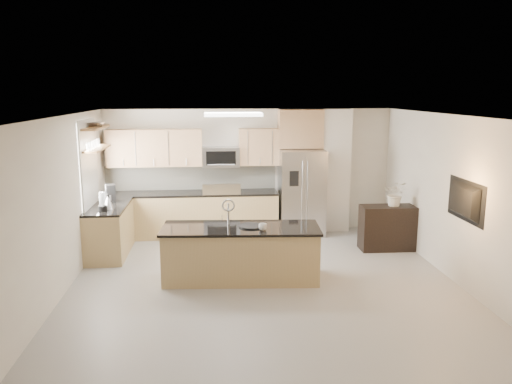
{
  "coord_description": "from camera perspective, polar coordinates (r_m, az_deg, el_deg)",
  "views": [
    {
      "loc": [
        -0.78,
        -7.17,
        2.95
      ],
      "look_at": [
        -0.03,
        1.3,
        1.23
      ],
      "focal_mm": 35.0,
      "sensor_mm": 36.0,
      "label": 1
    }
  ],
  "objects": [
    {
      "name": "wall_left",
      "position": [
        7.69,
        -21.74,
        -1.81
      ],
      "size": [
        0.02,
        6.5,
        2.6
      ],
      "primitive_type": "cube",
      "color": "beige",
      "rests_on": "floor"
    },
    {
      "name": "credenza",
      "position": [
        9.78,
        14.89,
        -3.97
      ],
      "size": [
        1.06,
        0.46,
        0.84
      ],
      "primitive_type": "cube",
      "rotation": [
        0.0,
        0.0,
        -0.01
      ],
      "color": "black",
      "rests_on": "floor"
    },
    {
      "name": "bowl",
      "position": [
        9.4,
        -17.94,
        7.44
      ],
      "size": [
        0.51,
        0.51,
        0.1
      ],
      "primitive_type": "imported",
      "rotation": [
        0.0,
        0.0,
        -0.27
      ],
      "color": "#A5A5A7",
      "rests_on": "shelf_upper"
    },
    {
      "name": "ceiling_fixture",
      "position": [
        8.79,
        -2.62,
        8.85
      ],
      "size": [
        1.0,
        0.5,
        0.06
      ],
      "primitive_type": "cube",
      "color": "white",
      "rests_on": "ceiling"
    },
    {
      "name": "shelf_lower",
      "position": [
        9.41,
        -17.82,
        4.76
      ],
      "size": [
        0.3,
        1.2,
        0.04
      ],
      "primitive_type": "cube",
      "color": "olive",
      "rests_on": "wall_left"
    },
    {
      "name": "wall_right",
      "position": [
        8.27,
        22.24,
        -0.96
      ],
      "size": [
        0.02,
        6.5,
        2.6
      ],
      "primitive_type": "cube",
      "color": "beige",
      "rests_on": "floor"
    },
    {
      "name": "kettle",
      "position": [
        9.17,
        -16.57,
        -1.12
      ],
      "size": [
        0.21,
        0.21,
        0.26
      ],
      "color": "#A5A5A7",
      "rests_on": "left_counter"
    },
    {
      "name": "coffee_maker",
      "position": [
        9.76,
        -16.29,
        -0.15
      ],
      "size": [
        0.22,
        0.25,
        0.32
      ],
      "color": "black",
      "rests_on": "left_counter"
    },
    {
      "name": "upper_cabinets",
      "position": [
        10.33,
        -7.98,
        5.05
      ],
      "size": [
        3.5,
        0.33,
        0.75
      ],
      "color": "tan",
      "rests_on": "wall_back"
    },
    {
      "name": "microwave",
      "position": [
        10.3,
        -4.04,
        4.02
      ],
      "size": [
        0.76,
        0.4,
        0.4
      ],
      "color": "#A5A5A7",
      "rests_on": "upper_cabinets"
    },
    {
      "name": "back_counter",
      "position": [
        10.41,
        -7.39,
        -2.45
      ],
      "size": [
        3.55,
        0.66,
        1.44
      ],
      "color": "tan",
      "rests_on": "floor"
    },
    {
      "name": "wall_back",
      "position": [
        10.58,
        -0.79,
        2.44
      ],
      "size": [
        6.0,
        0.02,
        2.6
      ],
      "primitive_type": "cube",
      "color": "beige",
      "rests_on": "floor"
    },
    {
      "name": "range",
      "position": [
        10.39,
        -3.94,
        -2.41
      ],
      "size": [
        0.76,
        0.64,
        1.14
      ],
      "color": "black",
      "rests_on": "floor"
    },
    {
      "name": "left_counter",
      "position": [
        9.55,
        -16.38,
        -4.18
      ],
      "size": [
        0.66,
        1.5,
        0.92
      ],
      "color": "tan",
      "rests_on": "floor"
    },
    {
      "name": "cup",
      "position": [
        7.67,
        0.78,
        -4.01
      ],
      "size": [
        0.17,
        0.17,
        0.1
      ],
      "primitive_type": "imported",
      "rotation": [
        0.0,
        0.0,
        0.37
      ],
      "color": "white",
      "rests_on": "island"
    },
    {
      "name": "refrigerator",
      "position": [
        10.42,
        5.19,
        -0.04
      ],
      "size": [
        0.92,
        0.78,
        1.78
      ],
      "color": "#A5A5A7",
      "rests_on": "floor"
    },
    {
      "name": "partition_column",
      "position": [
        10.72,
        9.02,
        2.42
      ],
      "size": [
        0.6,
        0.3,
        2.6
      ],
      "primitive_type": "cube",
      "color": "silver",
      "rests_on": "floor"
    },
    {
      "name": "ceiling",
      "position": [
        7.22,
        1.14,
        8.63
      ],
      "size": [
        6.0,
        6.5,
        0.02
      ],
      "primitive_type": "cube",
      "color": "white",
      "rests_on": "wall_back"
    },
    {
      "name": "flower_vase",
      "position": [
        9.63,
        15.69,
        0.52
      ],
      "size": [
        0.79,
        0.73,
        0.71
      ],
      "primitive_type": "imported",
      "rotation": [
        0.0,
        0.0,
        -0.32
      ],
      "color": "beige",
      "rests_on": "credenza"
    },
    {
      "name": "platter",
      "position": [
        7.88,
        -0.53,
        -3.9
      ],
      "size": [
        0.44,
        0.44,
        0.02
      ],
      "primitive_type": "cylinder",
      "rotation": [
        0.0,
        0.0,
        -0.1
      ],
      "color": "black",
      "rests_on": "island"
    },
    {
      "name": "wall_front",
      "position": [
        4.33,
        5.82,
        -11.08
      ],
      "size": [
        6.0,
        0.02,
        2.6
      ],
      "primitive_type": "cube",
      "color": "beige",
      "rests_on": "floor"
    },
    {
      "name": "floor",
      "position": [
        7.8,
        1.07,
        -10.83
      ],
      "size": [
        6.5,
        6.5,
        0.0
      ],
      "primitive_type": "plane",
      "color": "#999792",
      "rests_on": "ground"
    },
    {
      "name": "island",
      "position": [
        7.99,
        -1.75,
        -6.97
      ],
      "size": [
        2.54,
        1.06,
        1.28
      ],
      "rotation": [
        0.0,
        0.0,
        -0.07
      ],
      "color": "tan",
      "rests_on": "floor"
    },
    {
      "name": "blender",
      "position": [
        8.99,
        -17.13,
        -1.21
      ],
      "size": [
        0.15,
        0.15,
        0.34
      ],
      "color": "black",
      "rests_on": "left_counter"
    },
    {
      "name": "television",
      "position": [
        8.05,
        22.33,
        -0.93
      ],
      "size": [
        0.14,
        1.08,
        0.62
      ],
      "primitive_type": "imported",
      "rotation": [
        0.0,
        0.0,
        1.57
      ],
      "color": "black",
      "rests_on": "wall_right"
    },
    {
      "name": "window",
      "position": [
        9.38,
        -18.6,
        2.84
      ],
      "size": [
        0.04,
        1.15,
        1.65
      ],
      "color": "white",
      "rests_on": "wall_left"
    },
    {
      "name": "shelf_upper",
      "position": [
        9.38,
        -17.96,
        7.01
      ],
      "size": [
        0.3,
        1.2,
        0.04
      ],
      "primitive_type": "cube",
      "color": "olive",
      "rests_on": "wall_left"
    }
  ]
}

